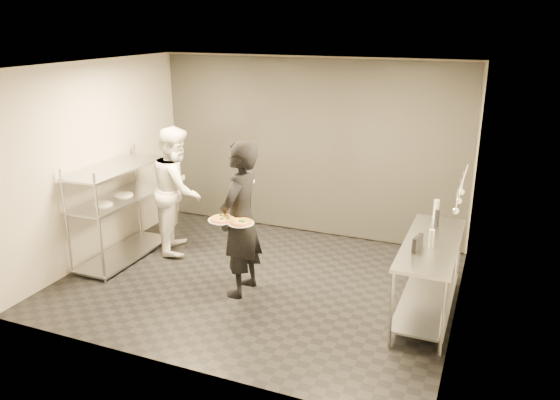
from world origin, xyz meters
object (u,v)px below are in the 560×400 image
at_px(pos_monitor, 418,243).
at_px(bottle_dark, 437,218).
at_px(waiter, 241,219).
at_px(pizza_plate_near, 223,219).
at_px(prep_counter, 430,265).
at_px(salad_plate, 244,180).
at_px(bottle_clear, 432,238).
at_px(chef, 177,190).
at_px(pass_rack, 120,207).
at_px(bottle_green, 436,209).
at_px(pizza_plate_far, 241,222).

bearing_deg(pos_monitor, bottle_dark, 94.79).
distance_m(waiter, pizza_plate_near, 0.27).
bearing_deg(prep_counter, bottle_dark, 91.92).
height_order(salad_plate, bottle_clear, salad_plate).
bearing_deg(chef, pass_rack, 109.29).
distance_m(waiter, bottle_clear, 2.27).
bearing_deg(bottle_green, pizza_plate_far, -147.09).
distance_m(waiter, bottle_green, 2.46).
height_order(pizza_plate_near, bottle_clear, bottle_clear).
xyz_separation_m(chef, bottle_green, (3.67, 0.22, 0.11)).
xyz_separation_m(bottle_green, bottle_clear, (0.07, -0.94, -0.02)).
xyz_separation_m(pass_rack, chef, (0.60, 0.58, 0.17)).
bearing_deg(pass_rack, waiter, -8.74).
relative_size(chef, pizza_plate_near, 5.34).
relative_size(pos_monitor, bottle_green, 0.91).
bearing_deg(pizza_plate_near, pos_monitor, 6.49).
height_order(salad_plate, bottle_green, salad_plate).
bearing_deg(chef, bottle_clear, -125.66).
bearing_deg(bottle_dark, bottle_green, 99.48).
bearing_deg(pizza_plate_near, prep_counter, 12.97).
height_order(pass_rack, pizza_plate_near, pass_rack).
relative_size(waiter, bottle_dark, 9.96).
distance_m(waiter, pizza_plate_far, 0.26).
height_order(pizza_plate_far, bottle_dark, bottle_dark).
distance_m(chef, pizza_plate_far, 1.95).
height_order(pizza_plate_near, salad_plate, salad_plate).
height_order(chef, salad_plate, chef).
xyz_separation_m(pizza_plate_far, bottle_clear, (2.15, 0.40, -0.02)).
relative_size(chef, pizza_plate_far, 5.95).
distance_m(prep_counter, bottle_clear, 0.42).
bearing_deg(bottle_clear, salad_plate, 177.64).
bearing_deg(bottle_clear, prep_counter, 92.75).
relative_size(pizza_plate_near, bottle_dark, 1.77).
bearing_deg(salad_plate, pass_rack, 178.77).
bearing_deg(bottle_dark, waiter, -158.87).
xyz_separation_m(pizza_plate_near, salad_plate, (0.04, 0.50, 0.36)).
relative_size(pass_rack, bottle_clear, 8.07).
xyz_separation_m(prep_counter, bottle_clear, (0.01, -0.14, 0.39)).
bearing_deg(waiter, bottle_clear, 95.35).
bearing_deg(bottle_dark, bottle_clear, -87.91).
xyz_separation_m(pizza_plate_far, salad_plate, (-0.20, 0.50, 0.36)).
height_order(waiter, chef, waiter).
bearing_deg(salad_plate, bottle_clear, -2.36).
height_order(pizza_plate_far, bottle_green, bottle_green).
height_order(bottle_green, bottle_clear, bottle_green).
height_order(pass_rack, waiter, waiter).
distance_m(salad_plate, pos_monitor, 2.26).
xyz_separation_m(waiter, pizza_plate_near, (-0.12, -0.23, 0.07)).
distance_m(pass_rack, waiter, 2.11).
height_order(pos_monitor, bottle_dark, bottle_dark).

